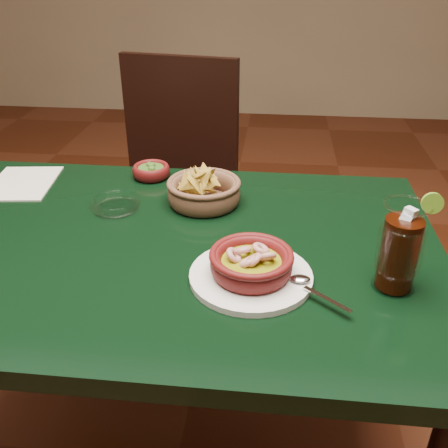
# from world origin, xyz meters

# --- Properties ---
(dining_table) EXTENTS (1.20, 0.80, 0.75)m
(dining_table) POSITION_xyz_m (0.00, 0.00, 0.65)
(dining_table) COLOR black
(dining_table) RESTS_ON ground
(dining_chair) EXTENTS (0.52, 0.52, 0.98)m
(dining_chair) POSITION_xyz_m (-0.14, 0.71, 0.54)
(dining_chair) COLOR black
(dining_chair) RESTS_ON ground
(shrimp_plate) EXTENTS (0.30, 0.24, 0.07)m
(shrimp_plate) POSITION_xyz_m (0.20, -0.12, 0.78)
(shrimp_plate) COLOR silver
(shrimp_plate) RESTS_ON dining_table
(chip_basket) EXTENTS (0.21, 0.21, 0.13)m
(chip_basket) POSITION_xyz_m (0.07, 0.19, 0.78)
(chip_basket) COLOR brown
(chip_basket) RESTS_ON dining_table
(guacamole_ramekin) EXTENTS (0.12, 0.12, 0.04)m
(guacamole_ramekin) POSITION_xyz_m (-0.10, 0.33, 0.77)
(guacamole_ramekin) COLOR #4D0E0E
(guacamole_ramekin) RESTS_ON dining_table
(cola_drink) EXTENTS (0.17, 0.17, 0.19)m
(cola_drink) POSITION_xyz_m (0.47, -0.12, 0.83)
(cola_drink) COLOR white
(cola_drink) RESTS_ON dining_table
(glass_ashtray) EXTENTS (0.13, 0.13, 0.03)m
(glass_ashtray) POSITION_xyz_m (-0.14, 0.13, 0.76)
(glass_ashtray) COLOR white
(glass_ashtray) RESTS_ON dining_table
(paper_menu) EXTENTS (0.19, 0.24, 0.00)m
(paper_menu) POSITION_xyz_m (-0.43, 0.25, 0.75)
(paper_menu) COLOR beige
(paper_menu) RESTS_ON dining_table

